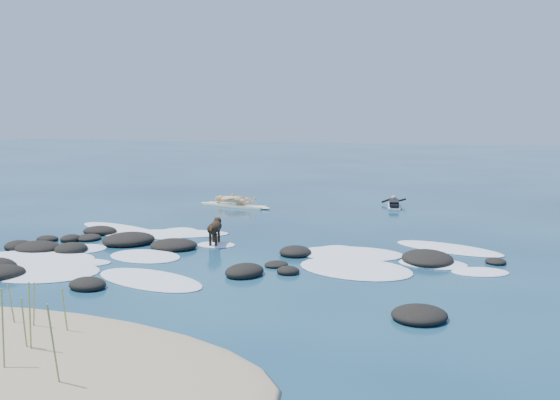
% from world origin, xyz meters
% --- Properties ---
extents(ground, '(160.00, 160.00, 0.00)m').
position_xyz_m(ground, '(0.00, 0.00, 0.00)').
color(ground, '#0A2642').
rests_on(ground, ground).
extents(reef_rocks, '(12.99, 6.62, 0.43)m').
position_xyz_m(reef_rocks, '(-1.57, -1.47, 0.09)').
color(reef_rocks, black).
rests_on(reef_rocks, ground).
extents(breaking_foam, '(13.92, 8.52, 0.12)m').
position_xyz_m(breaking_foam, '(-0.68, -0.63, 0.01)').
color(breaking_foam, white).
rests_on(breaking_foam, ground).
extents(standing_surfer_rig, '(3.37, 1.03, 1.92)m').
position_xyz_m(standing_surfer_rig, '(-3.65, 7.87, 0.76)').
color(standing_surfer_rig, '#FAF6C8').
rests_on(standing_surfer_rig, ground).
extents(paddling_surfer_rig, '(1.10, 2.29, 0.40)m').
position_xyz_m(paddling_surfer_rig, '(2.39, 10.08, 0.14)').
color(paddling_surfer_rig, white).
rests_on(paddling_surfer_rig, ground).
extents(dog, '(0.52, 1.19, 0.77)m').
position_xyz_m(dog, '(-0.79, 0.55, 0.51)').
color(dog, black).
rests_on(dog, ground).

